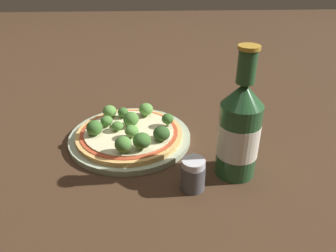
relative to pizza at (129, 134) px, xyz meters
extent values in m
plane|color=#3D2819|center=(-0.02, 0.02, -0.02)|extent=(3.00, 3.00, 0.00)
cylinder|color=#A3B293|center=(0.00, 0.01, -0.01)|extent=(0.26, 0.26, 0.01)
cylinder|color=tan|center=(0.00, 0.00, 0.00)|extent=(0.22, 0.22, 0.01)
cylinder|color=#B74728|center=(0.00, 0.00, 0.00)|extent=(0.20, 0.20, 0.00)
cylinder|color=beige|center=(0.00, 0.00, 0.01)|extent=(0.19, 0.19, 0.00)
cylinder|color=#7A9E5B|center=(-0.07, -0.01, 0.01)|extent=(0.01, 0.01, 0.01)
ellipsoid|color=#386628|center=(-0.07, -0.01, 0.02)|extent=(0.03, 0.03, 0.03)
cylinder|color=#7A9E5B|center=(0.07, -0.04, 0.01)|extent=(0.01, 0.01, 0.01)
ellipsoid|color=#2D5123|center=(0.07, -0.04, 0.02)|extent=(0.03, 0.03, 0.03)
cylinder|color=#7A9E5B|center=(-0.05, 0.06, 0.01)|extent=(0.01, 0.01, 0.01)
ellipsoid|color=#568E3D|center=(-0.05, 0.06, 0.02)|extent=(0.03, 0.03, 0.03)
cylinder|color=#7A9E5B|center=(0.01, -0.03, 0.01)|extent=(0.01, 0.01, 0.01)
ellipsoid|color=#568E3D|center=(0.01, -0.03, 0.02)|extent=(0.03, 0.03, 0.02)
cylinder|color=#7A9E5B|center=(0.00, 0.02, 0.01)|extent=(0.01, 0.01, 0.01)
ellipsoid|color=#477A33|center=(0.00, 0.02, 0.02)|extent=(0.03, 0.03, 0.03)
cylinder|color=#7A9E5B|center=(0.03, 0.07, 0.01)|extent=(0.01, 0.01, 0.01)
ellipsoid|color=#568E3D|center=(0.03, 0.07, 0.02)|extent=(0.03, 0.03, 0.03)
cylinder|color=#7A9E5B|center=(-0.02, 0.00, 0.01)|extent=(0.01, 0.01, 0.01)
ellipsoid|color=#477A33|center=(-0.02, 0.00, 0.02)|extent=(0.02, 0.02, 0.02)
cylinder|color=#7A9E5B|center=(-0.05, 0.02, 0.01)|extent=(0.01, 0.01, 0.01)
ellipsoid|color=#477A33|center=(-0.05, 0.02, 0.02)|extent=(0.03, 0.03, 0.02)
cylinder|color=#7A9E5B|center=(-0.02, 0.06, 0.01)|extent=(0.01, 0.01, 0.01)
ellipsoid|color=#386628|center=(-0.02, 0.06, 0.02)|extent=(0.02, 0.02, 0.02)
cylinder|color=#7A9E5B|center=(0.03, -0.07, 0.01)|extent=(0.01, 0.01, 0.01)
ellipsoid|color=#386628|center=(0.03, -0.07, 0.03)|extent=(0.03, 0.03, 0.03)
cylinder|color=#7A9E5B|center=(0.08, 0.01, 0.01)|extent=(0.01, 0.01, 0.01)
ellipsoid|color=#386628|center=(0.08, 0.01, 0.03)|extent=(0.03, 0.03, 0.02)
cylinder|color=#7A9E5B|center=(-0.01, -0.08, 0.01)|extent=(0.01, 0.01, 0.01)
ellipsoid|color=#477A33|center=(-0.01, -0.08, 0.03)|extent=(0.03, 0.03, 0.03)
cylinder|color=#234C28|center=(0.20, -0.12, 0.05)|extent=(0.07, 0.07, 0.14)
cylinder|color=beige|center=(0.20, -0.12, 0.05)|extent=(0.07, 0.07, 0.06)
cone|color=#234C28|center=(0.20, -0.12, 0.14)|extent=(0.07, 0.07, 0.04)
cylinder|color=#234C28|center=(0.20, -0.12, 0.18)|extent=(0.03, 0.03, 0.05)
cylinder|color=#B7892D|center=(0.20, -0.12, 0.21)|extent=(0.03, 0.03, 0.01)
cylinder|color=#4C4C51|center=(0.12, -0.16, 0.00)|extent=(0.04, 0.04, 0.05)
cylinder|color=silver|center=(0.12, -0.16, 0.03)|extent=(0.04, 0.04, 0.01)
camera|label=1|loc=(0.05, -0.59, 0.35)|focal=35.00mm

